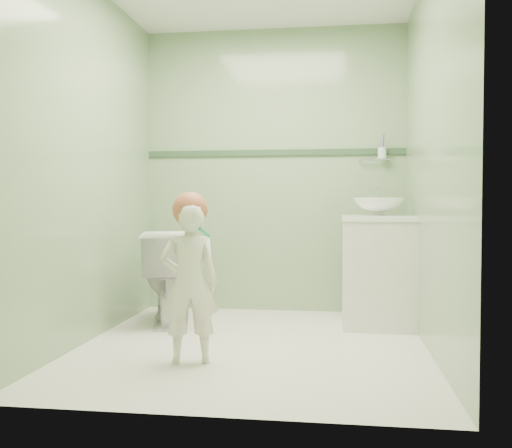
# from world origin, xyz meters

# --- Properties ---
(ground) EXTENTS (2.50, 2.50, 0.00)m
(ground) POSITION_xyz_m (0.00, 0.00, 0.00)
(ground) COLOR white
(ground) RESTS_ON ground
(room_shell) EXTENTS (2.50, 2.54, 2.40)m
(room_shell) POSITION_xyz_m (0.00, 0.00, 1.20)
(room_shell) COLOR #89B07D
(room_shell) RESTS_ON ground
(trim_stripe) EXTENTS (2.20, 0.02, 0.05)m
(trim_stripe) POSITION_xyz_m (0.00, 1.24, 1.35)
(trim_stripe) COLOR #314D32
(trim_stripe) RESTS_ON room_shell
(vanity) EXTENTS (0.52, 0.50, 0.80)m
(vanity) POSITION_xyz_m (0.84, 0.70, 0.40)
(vanity) COLOR beige
(vanity) RESTS_ON ground
(counter) EXTENTS (0.54, 0.52, 0.04)m
(counter) POSITION_xyz_m (0.84, 0.70, 0.81)
(counter) COLOR white
(counter) RESTS_ON vanity
(basin) EXTENTS (0.37, 0.37, 0.13)m
(basin) POSITION_xyz_m (0.84, 0.70, 0.89)
(basin) COLOR white
(basin) RESTS_ON counter
(faucet) EXTENTS (0.03, 0.13, 0.18)m
(faucet) POSITION_xyz_m (0.84, 0.89, 0.97)
(faucet) COLOR silver
(faucet) RESTS_ON counter
(cup_holder) EXTENTS (0.26, 0.07, 0.21)m
(cup_holder) POSITION_xyz_m (0.89, 1.18, 1.33)
(cup_holder) COLOR silver
(cup_holder) RESTS_ON room_shell
(toilet) EXTENTS (0.59, 0.79, 0.72)m
(toilet) POSITION_xyz_m (-0.74, 0.59, 0.36)
(toilet) COLOR white
(toilet) RESTS_ON ground
(toddler) EXTENTS (0.38, 0.30, 0.92)m
(toddler) POSITION_xyz_m (-0.30, -0.44, 0.46)
(toddler) COLOR silver
(toddler) RESTS_ON ground
(hair_cap) EXTENTS (0.20, 0.20, 0.20)m
(hair_cap) POSITION_xyz_m (-0.30, -0.42, 0.88)
(hair_cap) COLOR #B15A3D
(hair_cap) RESTS_ON toddler
(teal_toothbrush) EXTENTS (0.10, 0.14, 0.08)m
(teal_toothbrush) POSITION_xyz_m (-0.20, -0.54, 0.76)
(teal_toothbrush) COLOR #108373
(teal_toothbrush) RESTS_ON toddler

